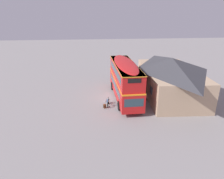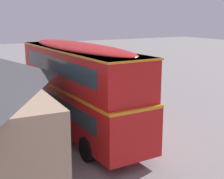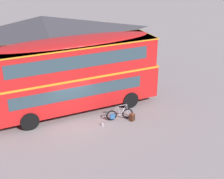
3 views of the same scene
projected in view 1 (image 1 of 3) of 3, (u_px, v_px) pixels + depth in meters
ground_plane at (116, 96)px, 26.91m from camera, size 120.00×120.00×0.00m
double_decker_bus at (125, 79)px, 25.44m from camera, size 10.75×2.81×4.79m
touring_bicycle at (108, 102)px, 24.23m from camera, size 1.69×0.49×1.03m
backpack_on_ground at (105, 106)px, 23.59m from camera, size 0.36×0.37×0.51m
water_bottle_clear_plastic at (105, 100)px, 25.41m from camera, size 0.08×0.08×0.25m
pub_building at (170, 76)px, 26.57m from camera, size 13.09×7.44×5.05m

